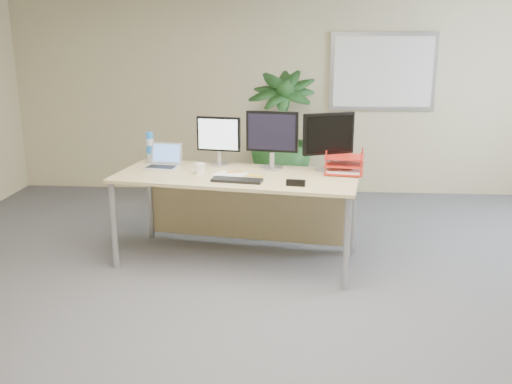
# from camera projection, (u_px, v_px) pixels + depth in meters

# --- Properties ---
(floor) EXTENTS (8.00, 8.00, 0.00)m
(floor) POSITION_uv_depth(u_px,v_px,m) (267.00, 354.00, 3.71)
(floor) COLOR #48484D
(floor) RESTS_ON ground
(back_wall) EXTENTS (7.00, 0.04, 2.70)m
(back_wall) POSITION_uv_depth(u_px,v_px,m) (285.00, 87.00, 7.19)
(back_wall) COLOR #C5B58B
(back_wall) RESTS_ON floor
(whiteboard) EXTENTS (1.30, 0.04, 0.95)m
(whiteboard) POSITION_uv_depth(u_px,v_px,m) (383.00, 72.00, 7.02)
(whiteboard) COLOR silver
(whiteboard) RESTS_ON back_wall
(desk) EXTENTS (2.23, 1.20, 0.81)m
(desk) POSITION_uv_depth(u_px,v_px,m) (240.00, 190.00, 5.18)
(desk) COLOR tan
(desk) RESTS_ON floor
(floor_plant) EXTENTS (0.96, 0.96, 1.50)m
(floor_plant) POSITION_uv_depth(u_px,v_px,m) (281.00, 141.00, 6.89)
(floor_plant) COLOR #163D18
(floor_plant) RESTS_ON floor
(monitor_left) EXTENTS (0.41, 0.19, 0.46)m
(monitor_left) POSITION_uv_depth(u_px,v_px,m) (219.00, 138.00, 5.29)
(monitor_left) COLOR #AAAAAF
(monitor_left) RESTS_ON desk
(monitor_right) EXTENTS (0.48, 0.22, 0.53)m
(monitor_right) POSITION_uv_depth(u_px,v_px,m) (272.00, 136.00, 5.14)
(monitor_right) COLOR #AAAAAF
(monitor_right) RESTS_ON desk
(monitor_dark) EXTENTS (0.46, 0.22, 0.53)m
(monitor_dark) POSITION_uv_depth(u_px,v_px,m) (329.00, 138.00, 5.03)
(monitor_dark) COLOR #AAAAAF
(monitor_dark) RESTS_ON desk
(laptop) EXTENTS (0.34, 0.31, 0.22)m
(laptop) POSITION_uv_depth(u_px,v_px,m) (164.00, 161.00, 5.29)
(laptop) COLOR white
(laptop) RESTS_ON desk
(keyboard) EXTENTS (0.44, 0.20, 0.02)m
(keyboard) POSITION_uv_depth(u_px,v_px,m) (237.00, 180.00, 4.78)
(keyboard) COLOR black
(keyboard) RESTS_ON desk
(coffee_mug) EXTENTS (0.12, 0.09, 0.10)m
(coffee_mug) POSITION_uv_depth(u_px,v_px,m) (200.00, 169.00, 5.02)
(coffee_mug) COLOR white
(coffee_mug) RESTS_ON desk
(spiral_notebook) EXTENTS (0.31, 0.27, 0.01)m
(spiral_notebook) POSITION_uv_depth(u_px,v_px,m) (230.00, 174.00, 5.00)
(spiral_notebook) COLOR white
(spiral_notebook) RESTS_ON desk
(orange_pen) EXTENTS (0.15, 0.03, 0.01)m
(orange_pen) POSITION_uv_depth(u_px,v_px,m) (235.00, 172.00, 5.03)
(orange_pen) COLOR orange
(orange_pen) RESTS_ON spiral_notebook
(yellow_highlighter) EXTENTS (0.12, 0.06, 0.02)m
(yellow_highlighter) POSITION_uv_depth(u_px,v_px,m) (256.00, 176.00, 4.94)
(yellow_highlighter) COLOR yellow
(yellow_highlighter) RESTS_ON desk
(water_bottle) EXTENTS (0.07, 0.07, 0.29)m
(water_bottle) POSITION_uv_depth(u_px,v_px,m) (150.00, 148.00, 5.47)
(water_bottle) COLOR #B1BDD0
(water_bottle) RESTS_ON desk
(letter_tray) EXTENTS (0.36, 0.30, 0.15)m
(letter_tray) POSITION_uv_depth(u_px,v_px,m) (344.00, 166.00, 5.02)
(letter_tray) COLOR #B41F16
(letter_tray) RESTS_ON desk
(stapler) EXTENTS (0.16, 0.06, 0.05)m
(stapler) POSITION_uv_depth(u_px,v_px,m) (296.00, 183.00, 4.64)
(stapler) COLOR black
(stapler) RESTS_ON desk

